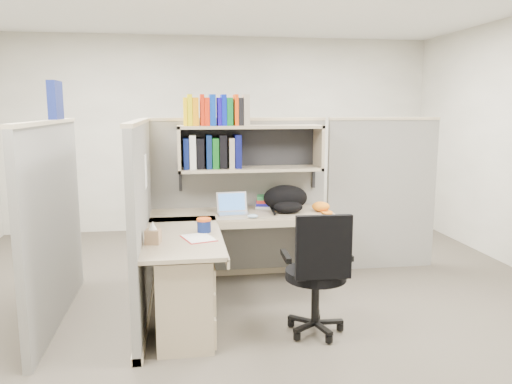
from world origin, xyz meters
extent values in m
plane|color=#3A352D|center=(0.00, 0.00, 0.00)|extent=(6.00, 6.00, 0.00)
plane|color=#A7A497|center=(0.00, 3.00, 1.35)|extent=(6.00, 0.00, 6.00)
plane|color=#A7A497|center=(0.00, -3.00, 1.35)|extent=(6.00, 0.00, 6.00)
cube|color=#60605B|center=(0.00, 0.90, 0.80)|extent=(1.80, 0.06, 1.60)
cube|color=tan|center=(0.00, 0.90, 1.61)|extent=(1.80, 0.08, 0.03)
cube|color=#60605B|center=(-0.90, 0.00, 0.80)|extent=(0.06, 1.80, 1.60)
cube|color=tan|center=(-0.90, 0.00, 1.61)|extent=(0.08, 1.80, 0.03)
cube|color=#60605B|center=(-1.60, 0.00, 0.80)|extent=(0.06, 1.80, 1.60)
cube|color=#60605B|center=(1.55, 0.90, 0.80)|extent=(1.20, 0.06, 1.60)
cube|color=navy|center=(-1.60, 0.35, 1.79)|extent=(0.07, 0.27, 0.32)
cube|color=white|center=(-0.87, 0.15, 1.20)|extent=(0.00, 0.21, 0.28)
cube|color=gray|center=(0.10, 0.70, 1.55)|extent=(1.40, 0.34, 0.03)
cube|color=gray|center=(0.10, 0.70, 1.14)|extent=(1.40, 0.34, 0.03)
cube|color=gray|center=(-0.58, 0.70, 1.34)|extent=(0.03, 0.34, 0.44)
cube|color=gray|center=(0.78, 0.70, 1.34)|extent=(0.03, 0.34, 0.44)
cube|color=black|center=(0.10, 0.86, 1.34)|extent=(1.38, 0.01, 0.41)
cube|color=#FAC505|center=(-0.52, 0.68, 1.69)|extent=(0.03, 0.20, 0.26)
cube|color=#D7C404|center=(-0.48, 0.68, 1.71)|extent=(0.05, 0.20, 0.29)
cube|color=orange|center=(-0.42, 0.68, 1.69)|extent=(0.06, 0.20, 0.26)
cube|color=red|center=(-0.36, 0.68, 1.71)|extent=(0.04, 0.20, 0.29)
cube|color=red|center=(-0.32, 0.68, 1.69)|extent=(0.05, 0.20, 0.26)
cube|color=#052EA0|center=(-0.27, 0.68, 1.71)|extent=(0.06, 0.20, 0.29)
cube|color=#13059D|center=(-0.20, 0.68, 1.69)|extent=(0.04, 0.20, 0.26)
cube|color=#0518A2|center=(-0.16, 0.68, 1.71)|extent=(0.04, 0.20, 0.29)
cube|color=#065C1F|center=(-0.11, 0.68, 1.69)|extent=(0.06, 0.20, 0.26)
cube|color=#EC3E05|center=(-0.04, 0.68, 1.71)|extent=(0.04, 0.20, 0.29)
cube|color=black|center=(0.00, 0.68, 1.69)|extent=(0.05, 0.20, 0.26)
cube|color=tan|center=(0.05, 0.68, 1.71)|extent=(0.06, 0.20, 0.29)
cube|color=#071146|center=(-0.52, 0.72, 1.30)|extent=(0.05, 0.24, 0.29)
cube|color=silver|center=(-0.46, 0.72, 1.31)|extent=(0.06, 0.24, 0.32)
cube|color=black|center=(-0.39, 0.72, 1.30)|extent=(0.07, 0.24, 0.29)
cube|color=#071948|center=(-0.30, 0.72, 1.31)|extent=(0.05, 0.24, 0.32)
cube|color=#0B4E13|center=(-0.24, 0.72, 1.30)|extent=(0.06, 0.24, 0.29)
cube|color=black|center=(-0.17, 0.72, 1.31)|extent=(0.07, 0.24, 0.32)
cube|color=gray|center=(-0.09, 0.72, 1.30)|extent=(0.05, 0.24, 0.29)
cube|color=#070A49|center=(-0.03, 0.72, 1.31)|extent=(0.06, 0.24, 0.32)
cube|color=gray|center=(0.00, 0.57, 0.71)|extent=(1.74, 0.60, 0.03)
cube|color=gray|center=(-0.57, -0.20, 0.71)|extent=(0.60, 1.34, 0.03)
cube|color=gray|center=(0.00, 0.27, 0.68)|extent=(1.74, 0.02, 0.07)
cube|color=gray|center=(-0.27, -0.20, 0.68)|extent=(0.02, 1.34, 0.07)
cube|color=gray|center=(-0.57, -0.55, 0.34)|extent=(0.40, 0.55, 0.68)
cube|color=tan|center=(-0.36, -0.55, 0.54)|extent=(0.02, 0.50, 0.16)
cube|color=tan|center=(-0.36, -0.55, 0.36)|extent=(0.02, 0.50, 0.16)
cube|color=tan|center=(-0.36, -0.55, 0.14)|extent=(0.02, 0.50, 0.22)
cube|color=#B2B2B7|center=(-0.35, -0.55, 0.54)|extent=(0.01, 0.12, 0.01)
cube|color=gray|center=(0.80, 0.60, 0.35)|extent=(0.03, 0.55, 0.70)
cylinder|color=#0E1B52|center=(-0.40, -0.15, 0.78)|extent=(0.11, 0.11, 0.10)
cylinder|color=#DE5114|center=(-0.40, -0.15, 0.83)|extent=(0.12, 0.12, 0.02)
ellipsoid|color=#98B8D7|center=(0.07, 0.31, 0.75)|extent=(0.11, 0.08, 0.04)
cylinder|color=white|center=(0.03, 0.77, 0.78)|extent=(0.08, 0.08, 0.10)
cylinder|color=black|center=(0.42, -0.58, 0.48)|extent=(0.47, 0.47, 0.07)
cube|color=black|center=(0.42, -0.79, 0.75)|extent=(0.41, 0.06, 0.47)
cylinder|color=black|center=(0.42, -0.58, 0.28)|extent=(0.06, 0.06, 0.40)
cylinder|color=black|center=(0.42, -0.58, 0.05)|extent=(0.45, 0.45, 0.10)
cube|color=black|center=(0.19, -0.57, 0.63)|extent=(0.05, 0.26, 0.04)
cube|color=black|center=(0.66, -0.58, 0.63)|extent=(0.05, 0.26, 0.04)
camera|label=1|loc=(-0.57, -4.10, 1.73)|focal=35.00mm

